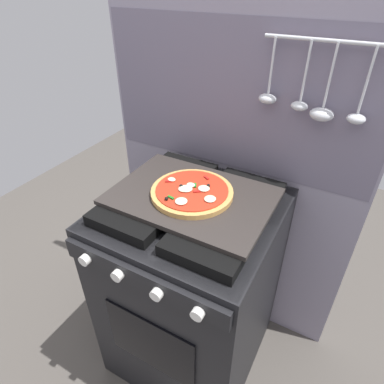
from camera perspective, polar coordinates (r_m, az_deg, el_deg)
ground_plane at (r=1.80m, az=0.00°, el=-25.09°), size 4.00×4.00×0.00m
kitchen_backsplash at (r=1.44m, az=6.59°, el=2.02°), size 1.10×0.09×1.55m
stove at (r=1.43m, az=-0.03°, el=-15.96°), size 0.60×0.64×0.90m
baking_tray at (r=1.12m, az=0.00°, el=-0.76°), size 0.54×0.38×0.02m
pizza_left at (r=1.10m, az=-0.07°, el=-0.05°), size 0.28×0.28×0.03m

